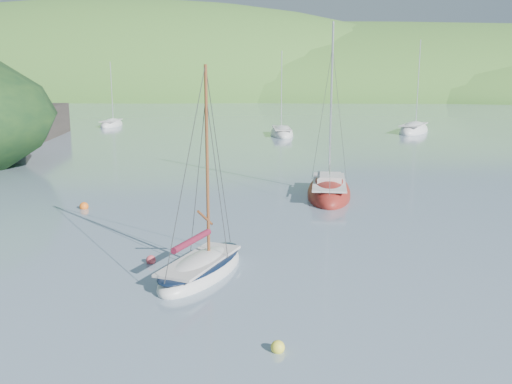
# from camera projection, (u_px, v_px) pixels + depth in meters

# --- Properties ---
(ground) EXTENTS (700.00, 700.00, 0.00)m
(ground) POSITION_uv_depth(u_px,v_px,m) (213.00, 306.00, 18.40)
(ground) COLOR slate
(ground) RESTS_ON ground
(shoreline_hills) EXTENTS (690.00, 135.00, 56.00)m
(shoreline_hills) POSITION_uv_depth(u_px,v_px,m) (272.00, 93.00, 187.14)
(shoreline_hills) COLOR #30742C
(shoreline_hills) RESTS_ON ground
(daysailer_white) EXTENTS (3.47, 5.70, 8.24)m
(daysailer_white) POSITION_uv_depth(u_px,v_px,m) (201.00, 269.00, 21.28)
(daysailer_white) COLOR silver
(daysailer_white) RESTS_ON ground
(sloop_red) EXTENTS (2.77, 7.60, 11.16)m
(sloop_red) POSITION_uv_depth(u_px,v_px,m) (329.00, 192.00, 34.57)
(sloop_red) COLOR maroon
(sloop_red) RESTS_ON ground
(distant_sloop_a) EXTENTS (3.53, 7.65, 10.53)m
(distant_sloop_a) POSITION_uv_depth(u_px,v_px,m) (282.00, 134.00, 66.71)
(distant_sloop_a) COLOR silver
(distant_sloop_a) RESTS_ON ground
(distant_sloop_b) EXTENTS (5.88, 8.95, 12.05)m
(distant_sloop_b) POSITION_uv_depth(u_px,v_px,m) (414.00, 131.00, 69.95)
(distant_sloop_b) COLOR silver
(distant_sloop_b) RESTS_ON ground
(distant_sloop_c) EXTENTS (2.51, 6.61, 9.33)m
(distant_sloop_c) POSITION_uv_depth(u_px,v_px,m) (112.00, 125.00, 77.81)
(distant_sloop_c) COLOR silver
(distant_sloop_c) RESTS_ON ground
(mooring_buoys) EXTENTS (24.89, 15.73, 0.49)m
(mooring_buoys) POSITION_uv_depth(u_px,v_px,m) (220.00, 253.00, 23.42)
(mooring_buoys) COLOR yellow
(mooring_buoys) RESTS_ON ground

